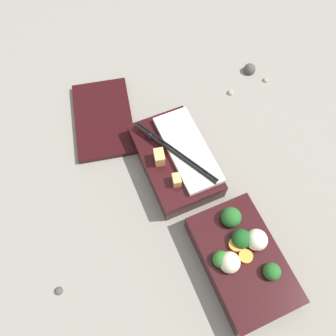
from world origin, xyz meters
TOP-DOWN VIEW (x-y plane):
  - ground_plane at (0.00, 0.00)m, footprint 3.00×3.00m
  - bento_tray_vegetable at (-0.11, -0.01)m, footprint 0.22×0.13m
  - bento_tray_rice at (0.13, 0.02)m, footprint 0.22×0.13m
  - bento_lid at (0.31, 0.13)m, footprint 0.24×0.17m
  - pebble_0 at (-0.02, 0.33)m, footprint 0.02×0.02m
  - pebble_1 at (0.30, -0.27)m, footprint 0.03×0.03m
  - pebble_2 at (0.26, -0.19)m, footprint 0.02×0.02m
  - pebble_3 at (0.26, -0.29)m, footprint 0.01×0.01m

SIDE VIEW (x-z plane):
  - ground_plane at x=0.00m, z-range 0.00..0.00m
  - pebble_3 at x=0.26m, z-range 0.00..0.01m
  - pebble_0 at x=-0.02m, z-range 0.00..0.01m
  - pebble_2 at x=0.26m, z-range 0.00..0.01m
  - bento_lid at x=0.31m, z-range 0.00..0.01m
  - pebble_1 at x=0.30m, z-range -0.01..0.02m
  - bento_tray_rice at x=0.13m, z-range -0.01..0.07m
  - bento_tray_vegetable at x=-0.11m, z-range -0.01..0.07m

